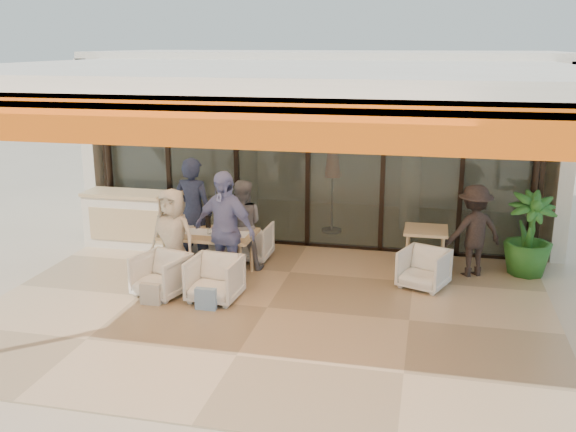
% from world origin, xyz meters
% --- Properties ---
extents(ground, '(70.00, 70.00, 0.00)m').
position_xyz_m(ground, '(0.00, 0.00, 0.00)').
color(ground, '#C6B293').
rests_on(ground, ground).
extents(terrace_floor, '(8.00, 6.00, 0.01)m').
position_xyz_m(terrace_floor, '(0.00, 0.00, 0.01)').
color(terrace_floor, tan).
rests_on(terrace_floor, ground).
extents(terrace_structure, '(8.00, 6.00, 3.40)m').
position_xyz_m(terrace_structure, '(0.00, -0.26, 3.25)').
color(terrace_structure, silver).
rests_on(terrace_structure, ground).
extents(glass_storefront, '(8.08, 0.10, 3.20)m').
position_xyz_m(glass_storefront, '(0.00, 3.00, 1.60)').
color(glass_storefront, '#9EADA3').
rests_on(glass_storefront, ground).
extents(interior_block, '(9.05, 3.62, 3.52)m').
position_xyz_m(interior_block, '(0.01, 5.31, 2.23)').
color(interior_block, silver).
rests_on(interior_block, ground).
extents(host_counter, '(1.85, 0.65, 1.04)m').
position_xyz_m(host_counter, '(-3.12, 2.30, 0.53)').
color(host_counter, silver).
rests_on(host_counter, ground).
extents(dining_table, '(1.50, 0.90, 0.93)m').
position_xyz_m(dining_table, '(-1.26, 1.10, 0.69)').
color(dining_table, tan).
rests_on(dining_table, ground).
extents(chair_far_left, '(0.75, 0.72, 0.61)m').
position_xyz_m(chair_far_left, '(-1.67, 2.04, 0.31)').
color(chair_far_left, white).
rests_on(chair_far_left, ground).
extents(chair_far_right, '(0.71, 0.66, 0.72)m').
position_xyz_m(chair_far_right, '(-0.83, 2.04, 0.36)').
color(chair_far_right, white).
rests_on(chair_far_right, ground).
extents(chair_near_left, '(0.85, 0.82, 0.72)m').
position_xyz_m(chair_near_left, '(-1.67, 0.14, 0.36)').
color(chair_near_left, white).
rests_on(chair_near_left, ground).
extents(chair_near_right, '(0.75, 0.71, 0.73)m').
position_xyz_m(chair_near_right, '(-0.83, 0.14, 0.37)').
color(chair_near_right, white).
rests_on(chair_near_right, ground).
extents(diner_navy, '(0.73, 0.53, 1.87)m').
position_xyz_m(diner_navy, '(-1.67, 1.54, 0.94)').
color(diner_navy, '#181F36').
rests_on(diner_navy, ground).
extents(diner_grey, '(0.87, 0.75, 1.53)m').
position_xyz_m(diner_grey, '(-0.83, 1.54, 0.76)').
color(diner_grey, slate).
rests_on(diner_grey, ground).
extents(diner_cream, '(0.82, 0.60, 1.54)m').
position_xyz_m(diner_cream, '(-1.67, 0.64, 0.77)').
color(diner_cream, beige).
rests_on(diner_cream, ground).
extents(diner_periwinkle, '(1.18, 0.78, 1.86)m').
position_xyz_m(diner_periwinkle, '(-0.83, 0.64, 0.93)').
color(diner_periwinkle, '#6E79B8').
rests_on(diner_periwinkle, ground).
extents(tote_bag_cream, '(0.30, 0.10, 0.34)m').
position_xyz_m(tote_bag_cream, '(-1.67, -0.26, 0.17)').
color(tote_bag_cream, silver).
rests_on(tote_bag_cream, ground).
extents(tote_bag_blue, '(0.30, 0.10, 0.34)m').
position_xyz_m(tote_bag_blue, '(-0.83, -0.26, 0.17)').
color(tote_bag_blue, '#99BFD8').
rests_on(tote_bag_blue, ground).
extents(side_table, '(0.70, 0.70, 0.74)m').
position_xyz_m(side_table, '(2.15, 2.08, 0.64)').
color(side_table, tan).
rests_on(side_table, ground).
extents(side_chair, '(0.85, 0.83, 0.69)m').
position_xyz_m(side_chair, '(2.15, 1.33, 0.34)').
color(side_chair, white).
rests_on(side_chair, ground).
extents(standing_woman, '(1.13, 0.95, 1.52)m').
position_xyz_m(standing_woman, '(2.90, 2.05, 0.76)').
color(standing_woman, black).
rests_on(standing_woman, ground).
extents(potted_palm, '(0.90, 0.90, 1.39)m').
position_xyz_m(potted_palm, '(3.78, 2.28, 0.69)').
color(potted_palm, '#1E5919').
rests_on(potted_palm, ground).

